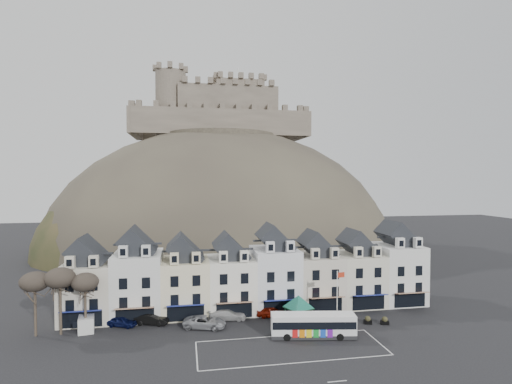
% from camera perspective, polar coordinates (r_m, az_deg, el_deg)
% --- Properties ---
extents(ground, '(300.00, 300.00, 0.00)m').
position_cam_1_polar(ground, '(49.13, 2.97, -22.13)').
color(ground, black).
rests_on(ground, ground).
extents(coach_bay_markings, '(22.00, 7.50, 0.01)m').
position_cam_1_polar(coach_bay_markings, '(50.69, 5.00, -21.35)').
color(coach_bay_markings, silver).
rests_on(coach_bay_markings, ground).
extents(townhouse_terrace, '(54.40, 9.35, 11.80)m').
position_cam_1_polar(townhouse_terrace, '(62.30, -0.28, -11.72)').
color(townhouse_terrace, beige).
rests_on(townhouse_terrace, ground).
extents(castle_hill, '(100.00, 76.00, 68.00)m').
position_cam_1_polar(castle_hill, '(114.95, -4.29, -8.01)').
color(castle_hill, '#3A332D').
rests_on(castle_hill, ground).
extents(castle, '(50.20, 22.20, 22.00)m').
position_cam_1_polar(castle, '(121.75, -5.03, 11.51)').
color(castle, brown).
rests_on(castle, ground).
extents(tree_left_far, '(3.61, 3.61, 8.24)m').
position_cam_1_polar(tree_left_far, '(58.84, -29.06, -11.20)').
color(tree_left_far, '#3A3125').
rests_on(tree_left_far, ground).
extents(tree_left_mid, '(3.78, 3.78, 8.64)m').
position_cam_1_polar(tree_left_mid, '(57.87, -26.20, -11.03)').
color(tree_left_mid, '#3A3125').
rests_on(tree_left_mid, ground).
extents(tree_left_near, '(3.43, 3.43, 7.84)m').
position_cam_1_polar(tree_left_near, '(57.28, -23.24, -11.82)').
color(tree_left_near, '#3A3125').
rests_on(tree_left_near, ground).
extents(bus, '(10.84, 4.13, 2.99)m').
position_cam_1_polar(bus, '(53.45, 8.15, -18.19)').
color(bus, '#262628').
rests_on(bus, ground).
extents(bus_shelter, '(5.84, 5.84, 4.01)m').
position_cam_1_polar(bus_shelter, '(56.99, 6.09, -15.33)').
color(bus_shelter, black).
rests_on(bus_shelter, ground).
extents(red_buoy, '(1.89, 1.89, 2.16)m').
position_cam_1_polar(red_buoy, '(56.61, 13.13, -17.64)').
color(red_buoy, black).
rests_on(red_buoy, ground).
extents(flagpole, '(1.12, 0.22, 7.80)m').
position_cam_1_polar(flagpole, '(55.75, 11.61, -14.32)').
color(flagpole, silver).
rests_on(flagpole, ground).
extents(white_van, '(2.66, 4.65, 2.00)m').
position_cam_1_polar(white_van, '(60.04, -23.04, -16.69)').
color(white_van, silver).
rests_on(white_van, ground).
extents(planter_west, '(1.21, 0.83, 1.10)m').
position_cam_1_polar(planter_west, '(59.65, 15.68, -17.21)').
color(planter_west, black).
rests_on(planter_west, ground).
extents(planter_east, '(1.20, 0.81, 1.10)m').
position_cam_1_polar(planter_east, '(60.08, 17.91, -17.09)').
color(planter_east, black).
rests_on(planter_east, ground).
extents(car_navy, '(4.48, 3.15, 1.42)m').
position_cam_1_polar(car_navy, '(59.56, -18.64, -17.09)').
color(car_navy, '#0B1139').
rests_on(car_navy, ground).
extents(car_black, '(4.85, 2.88, 1.51)m').
position_cam_1_polar(car_black, '(59.11, -14.68, -17.15)').
color(car_black, black).
rests_on(car_black, ground).
extents(car_silver, '(6.11, 4.09, 1.58)m').
position_cam_1_polar(car_silver, '(56.61, -7.34, -17.94)').
color(car_silver, '#939499').
rests_on(car_silver, ground).
extents(car_white, '(5.50, 2.86, 1.52)m').
position_cam_1_polar(car_white, '(59.21, -4.13, -17.05)').
color(car_white, '#BEBEBE').
rests_on(car_white, ground).
extents(car_maroon, '(4.82, 2.76, 1.54)m').
position_cam_1_polar(car_maroon, '(60.19, 2.34, -16.71)').
color(car_maroon, '#5D0F05').
rests_on(car_maroon, ground).
extents(car_charcoal, '(4.73, 2.94, 1.47)m').
position_cam_1_polar(car_charcoal, '(60.11, 6.99, -16.79)').
color(car_charcoal, black).
rests_on(car_charcoal, ground).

